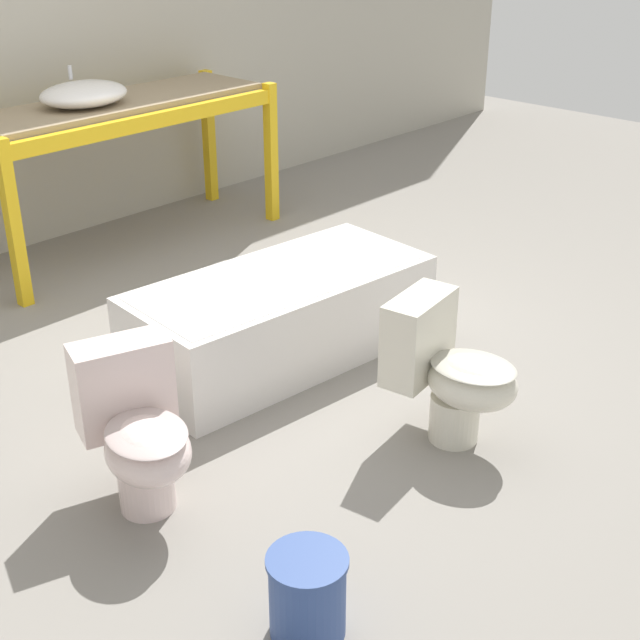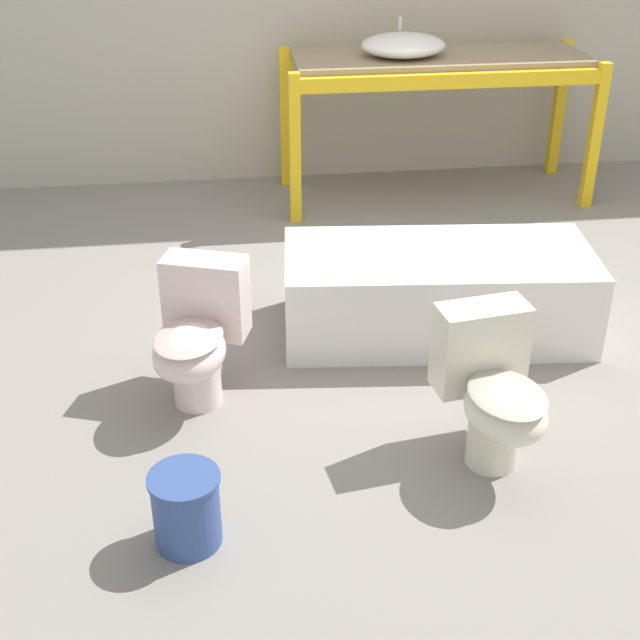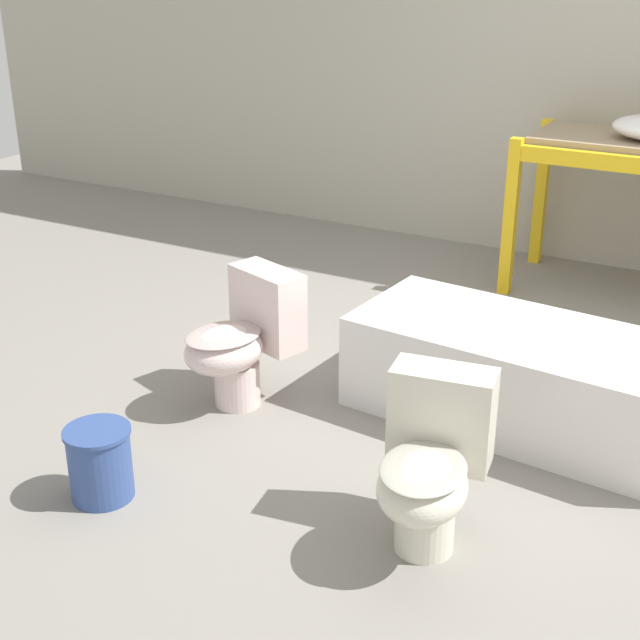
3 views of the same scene
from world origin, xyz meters
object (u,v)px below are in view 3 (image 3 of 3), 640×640
toilet_far (430,464)px  bucket_white (100,461)px  toilet_near (243,338)px  bathtub_main (524,370)px

toilet_far → bucket_white: size_ratio=2.10×
toilet_near → toilet_far: size_ratio=1.00×
bathtub_main → toilet_far: size_ratio=2.53×
toilet_near → bucket_white: size_ratio=2.10×
toilet_near → toilet_far: bearing=-7.6°
bathtub_main → toilet_far: bearing=-86.3°
toilet_far → bucket_white: 1.28m
toilet_near → bathtub_main: bearing=39.4°
toilet_far → toilet_near: bearing=145.0°
bathtub_main → bucket_white: size_ratio=5.31×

